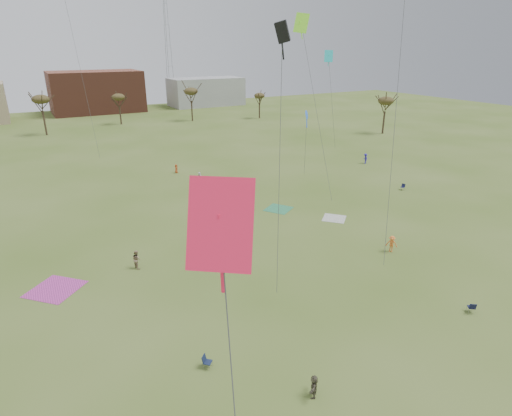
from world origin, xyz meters
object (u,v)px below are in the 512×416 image
camp_chair_center (471,309)px  camp_chair_right (402,188)px  radio_tower (168,45)px  camp_chair_left (207,364)px

camp_chair_center → camp_chair_right: size_ratio=1.00×
camp_chair_right → camp_chair_center: bearing=-56.6°
radio_tower → camp_chair_right: bearing=-90.9°
camp_chair_center → radio_tower: (19.56, 127.68, 18.95)m
camp_chair_left → radio_tower: bearing=26.6°
camp_chair_left → camp_chair_right: same height
camp_chair_right → radio_tower: 106.18m
camp_chair_left → camp_chair_right: bearing=-19.1°
camp_chair_left → camp_chair_center: bearing=-58.1°
radio_tower → camp_chair_left: bearing=-107.7°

